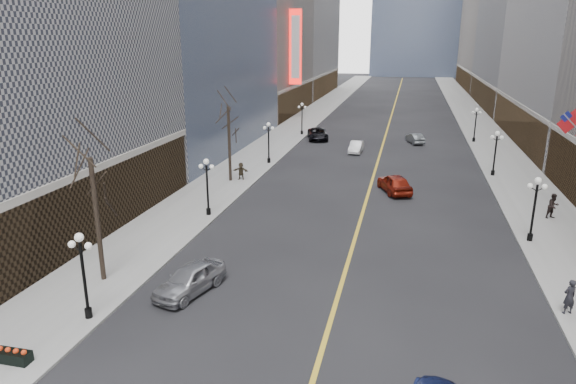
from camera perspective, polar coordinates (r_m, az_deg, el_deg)
The scene contains 23 objects.
sidewalk_east at distance 77.80m, azimuth 21.23°, elevation 5.68°, with size 6.00×230.00×0.15m, color gray.
sidewalk_west at distance 78.93m, azimuth 0.57°, elevation 6.96°, with size 6.00×230.00×0.15m, color gray.
lane_line at distance 86.97m, azimuth 11.18°, elevation 7.52°, with size 0.25×200.00×0.02m, color gold.
streetlamp_east_1 at distance 38.39m, azimuth 25.75°, elevation -1.06°, with size 1.26×0.44×4.52m.
streetlamp_east_2 at distance 55.57m, azimuth 22.08°, elevation 4.50°, with size 1.26×0.44×4.52m.
streetlamp_east_3 at distance 73.15m, azimuth 20.13°, elevation 7.40°, with size 1.26×0.44×4.52m.
streetlamp_west_0 at distance 27.05m, azimuth -21.85°, elevation -7.75°, with size 1.26×0.44×4.52m.
streetlamp_west_1 at distance 40.28m, azimuth -8.98°, elevation 1.22°, with size 1.26×0.44×4.52m.
streetlamp_west_2 at distance 56.89m, azimuth -2.17°, elevation 5.98°, with size 1.26×0.44×4.52m.
streetlamp_west_3 at distance 74.16m, azimuth 1.57°, elevation 8.53°, with size 1.26×0.44×4.52m.
flag_5 at distance 44.98m, azimuth 29.07°, elevation 6.67°, with size 2.87×0.12×2.87m.
theatre_marquee at distance 87.94m, azimuth 0.85°, elevation 15.79°, with size 2.00×0.55×12.00m.
tree_west_near at distance 30.00m, azimuth -20.92°, elevation 1.51°, with size 3.60×3.60×7.92m.
tree_west_far at distance 49.32m, azimuth -6.63°, elevation 8.14°, with size 3.60×3.60×7.92m.
planter_west at distance 26.16m, azimuth -28.60°, elevation -15.60°, with size 2.00×0.60×0.67m.
car_nb_near at distance 29.18m, azimuth -10.85°, elevation -9.48°, with size 1.91×4.75×1.62m, color #9D9FA4.
car_nb_mid at distance 63.71m, azimuth 7.58°, elevation 4.98°, with size 1.43×4.10×1.35m, color silver.
car_nb_far at distance 71.41m, azimuth 3.33°, elevation 6.46°, with size 2.59×5.61×1.56m, color black.
car_sb_mid at distance 47.65m, azimuth 11.76°, elevation 0.96°, with size 2.03×5.04×1.72m, color maroon.
car_sb_far at distance 70.77m, azimuth 13.93°, elevation 5.81°, with size 1.41×4.04×1.33m, color #555A5E.
ped_ne_corner at distance 29.88m, azimuth 28.79°, elevation -10.16°, with size 0.68×0.50×1.87m, color black.
ped_east_walk at distance 44.45m, azimuth 27.39°, elevation -1.39°, with size 0.96×0.53×1.98m, color black.
ped_west_far at distance 50.58m, azimuth -5.25°, elevation 2.34°, with size 1.58×0.45×1.70m, color #31291B.
Camera 1 is at (3.15, -5.85, 13.59)m, focal length 32.00 mm.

